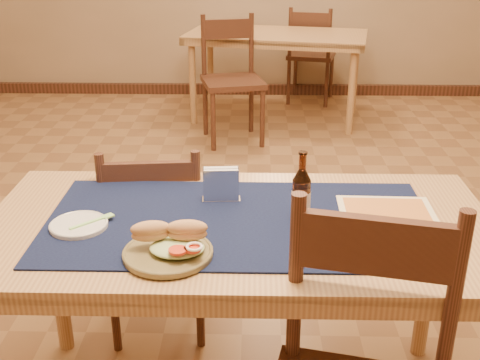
{
  "coord_description": "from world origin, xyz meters",
  "views": [
    {
      "loc": [
        0.04,
        -2.47,
        1.61
      ],
      "look_at": [
        0.0,
        -0.7,
        0.85
      ],
      "focal_mm": 45.0,
      "sensor_mm": 36.0,
      "label": 1
    }
  ],
  "objects_px": {
    "back_table": "(277,43)",
    "napkin_holder": "(221,185)",
    "chair_main_far": "(156,236)",
    "beer_bottle": "(301,194)",
    "sandwich_plate": "(170,247)",
    "main_table": "(239,245)"
  },
  "relations": [
    {
      "from": "back_table",
      "to": "napkin_holder",
      "type": "distance_m",
      "value": 3.32
    },
    {
      "from": "chair_main_far",
      "to": "beer_bottle",
      "type": "xyz_separation_m",
      "value": [
        0.54,
        -0.43,
        0.39
      ]
    },
    {
      "from": "sandwich_plate",
      "to": "beer_bottle",
      "type": "relative_size",
      "value": 1.14
    },
    {
      "from": "sandwich_plate",
      "to": "beer_bottle",
      "type": "height_order",
      "value": "beer_bottle"
    },
    {
      "from": "sandwich_plate",
      "to": "napkin_holder",
      "type": "height_order",
      "value": "napkin_holder"
    },
    {
      "from": "sandwich_plate",
      "to": "beer_bottle",
      "type": "distance_m",
      "value": 0.45
    },
    {
      "from": "back_table",
      "to": "beer_bottle",
      "type": "xyz_separation_m",
      "value": [
        -0.04,
        -3.44,
        0.17
      ]
    },
    {
      "from": "main_table",
      "to": "sandwich_plate",
      "type": "bearing_deg",
      "value": -131.0
    },
    {
      "from": "napkin_holder",
      "to": "beer_bottle",
      "type": "bearing_deg",
      "value": -27.27
    },
    {
      "from": "back_table",
      "to": "main_table",
      "type": "bearing_deg",
      "value": -93.79
    },
    {
      "from": "back_table",
      "to": "sandwich_plate",
      "type": "height_order",
      "value": "sandwich_plate"
    },
    {
      "from": "main_table",
      "to": "beer_bottle",
      "type": "height_order",
      "value": "beer_bottle"
    },
    {
      "from": "chair_main_far",
      "to": "beer_bottle",
      "type": "height_order",
      "value": "beer_bottle"
    },
    {
      "from": "main_table",
      "to": "chair_main_far",
      "type": "bearing_deg",
      "value": 127.57
    },
    {
      "from": "main_table",
      "to": "back_table",
      "type": "distance_m",
      "value": 3.47
    },
    {
      "from": "sandwich_plate",
      "to": "napkin_holder",
      "type": "xyz_separation_m",
      "value": [
        0.12,
        0.37,
        0.03
      ]
    },
    {
      "from": "main_table",
      "to": "chair_main_far",
      "type": "xyz_separation_m",
      "value": [
        -0.35,
        0.45,
        -0.22
      ]
    },
    {
      "from": "main_table",
      "to": "chair_main_far",
      "type": "relative_size",
      "value": 1.86
    },
    {
      "from": "chair_main_far",
      "to": "main_table",
      "type": "bearing_deg",
      "value": -52.43
    },
    {
      "from": "beer_bottle",
      "to": "napkin_holder",
      "type": "bearing_deg",
      "value": 152.73
    },
    {
      "from": "main_table",
      "to": "beer_bottle",
      "type": "xyz_separation_m",
      "value": [
        0.19,
        0.02,
        0.17
      ]
    },
    {
      "from": "sandwich_plate",
      "to": "napkin_holder",
      "type": "distance_m",
      "value": 0.39
    }
  ]
}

